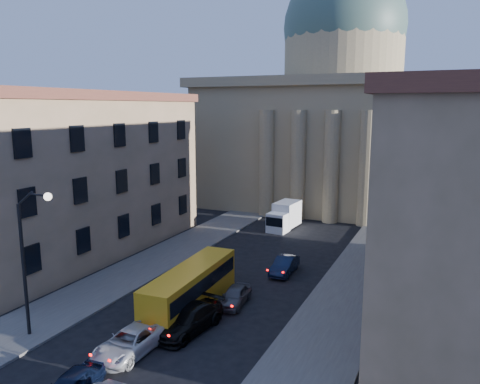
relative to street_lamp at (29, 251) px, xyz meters
The scene contains 11 objects.
sidewalk_left 11.38m from the street_lamp, 98.71° to the left, with size 5.00×60.00×0.15m, color #504D49.
sidewalk_right 19.14m from the street_lamp, 32.88° to the left, with size 5.00×60.00×0.15m, color #504D49.
church 48.43m from the street_lamp, 81.65° to the left, with size 68.02×28.76×36.60m.
building_left 17.36m from the street_lamp, 125.62° to the left, with size 11.60×26.60×14.70m.
street_lamp is the anchor object (origin of this frame).
car_left_mid 7.75m from the street_lamp, ahead, with size 2.24×4.86×1.35m, color silver.
car_right_mid 10.04m from the street_lamp, 29.54° to the left, with size 2.13×5.23×1.52m, color black.
car_right_far 13.39m from the street_lamp, 46.36° to the left, with size 1.51×3.74×1.28m, color #4B4B50.
car_right_distant 19.55m from the street_lamp, 59.08° to the left, with size 1.44×4.13×1.36m, color black.
city_bus 10.38m from the street_lamp, 50.34° to the left, with size 2.70×9.96×2.78m.
box_truck 30.45m from the street_lamp, 80.30° to the left, with size 2.45×5.43×2.91m.
Camera 1 is at (14.47, -10.26, 13.39)m, focal length 35.00 mm.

